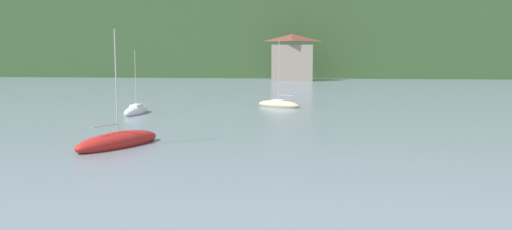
# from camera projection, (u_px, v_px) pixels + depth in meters

# --- Properties ---
(wooded_hillside) EXTENTS (352.00, 74.06, 38.53)m
(wooded_hillside) POSITION_uv_depth(u_px,v_px,m) (302.00, 38.00, 135.25)
(wooded_hillside) COLOR #38562D
(wooded_hillside) RESTS_ON ground_plane
(shore_building_west) EXTENTS (6.91, 3.63, 7.57)m
(shore_building_west) POSITION_uv_depth(u_px,v_px,m) (292.00, 58.00, 87.96)
(shore_building_west) COLOR gray
(shore_building_west) RESTS_ON ground_plane
(sailboat_mid_2) EXTENTS (4.16, 5.73, 6.72)m
(sailboat_mid_2) POSITION_uv_depth(u_px,v_px,m) (118.00, 142.00, 29.78)
(sailboat_mid_2) COLOR red
(sailboat_mid_2) RESTS_ON ground_plane
(sailboat_far_4) EXTENTS (4.33, 3.07, 6.25)m
(sailboat_far_4) POSITION_uv_depth(u_px,v_px,m) (279.00, 104.00, 49.63)
(sailboat_far_4) COLOR #CCBC8E
(sailboat_far_4) RESTS_ON ground_plane
(sailboat_far_7) EXTENTS (1.59, 4.12, 5.48)m
(sailboat_far_7) POSITION_uv_depth(u_px,v_px,m) (136.00, 111.00, 44.37)
(sailboat_far_7) COLOR white
(sailboat_far_7) RESTS_ON ground_plane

